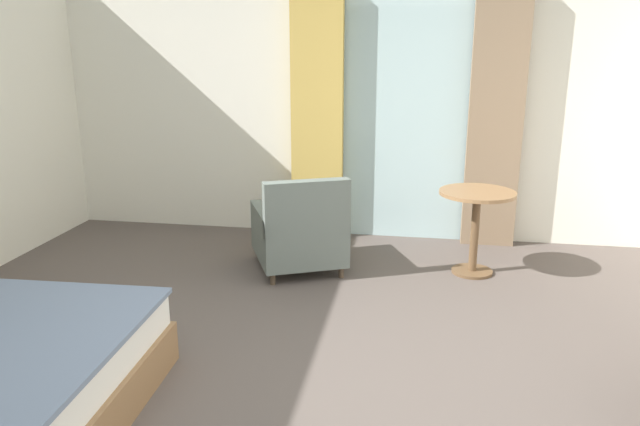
# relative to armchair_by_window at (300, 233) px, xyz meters

# --- Properties ---
(ground) EXTENTS (6.65, 6.79, 0.10)m
(ground) POSITION_rel_armchair_by_window_xyz_m (0.35, -1.94, -0.38)
(ground) COLOR #564C47
(wall_back) EXTENTS (6.25, 0.12, 2.68)m
(wall_back) POSITION_rel_armchair_by_window_xyz_m (0.35, 1.19, 1.01)
(wall_back) COLOR white
(wall_back) RESTS_ON ground
(balcony_glass_door) EXTENTS (1.26, 0.02, 2.36)m
(balcony_glass_door) POSITION_rel_armchair_by_window_xyz_m (0.83, 1.11, 0.84)
(balcony_glass_door) COLOR silver
(balcony_glass_door) RESTS_ON ground
(curtain_panel_left) EXTENTS (0.51, 0.10, 2.52)m
(curtain_panel_left) POSITION_rel_armchair_by_window_xyz_m (-0.02, 1.01, 0.92)
(curtain_panel_left) COLOR tan
(curtain_panel_left) RESTS_ON ground
(curtain_panel_right) EXTENTS (0.50, 0.10, 2.52)m
(curtain_panel_right) POSITION_rel_armchair_by_window_xyz_m (1.68, 1.01, 0.92)
(curtain_panel_right) COLOR #897056
(curtain_panel_right) RESTS_ON ground
(armchair_by_window) EXTENTS (0.97, 1.01, 0.86)m
(armchair_by_window) POSITION_rel_armchair_by_window_xyz_m (0.00, 0.00, 0.00)
(armchair_by_window) COLOR slate
(armchair_by_window) RESTS_ON ground
(round_cafe_table) EXTENTS (0.64, 0.64, 0.73)m
(round_cafe_table) POSITION_rel_armchair_by_window_xyz_m (1.49, 0.18, 0.20)
(round_cafe_table) COLOR olive
(round_cafe_table) RESTS_ON ground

